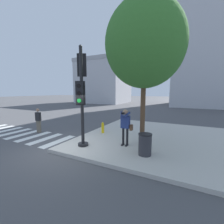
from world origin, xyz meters
The scene contains 11 objects.
ground_plane centered at (0.00, 0.00, 0.00)m, with size 160.00×160.00×0.00m, color #4C4C4F.
sidewalk_corner centered at (3.50, 3.50, 0.07)m, with size 8.00×8.00×0.15m.
crosswalk_stripes centered at (-4.63, 0.79, 0.00)m, with size 7.32×2.22×0.01m.
traffic_signal_pole centered at (0.61, 0.56, 2.67)m, with size 0.78×1.08×4.47m.
person_photographer centered at (2.36, 1.48, 1.16)m, with size 0.58×0.54×1.69m.
pedestrian_distant centered at (-3.71, 1.54, 0.83)m, with size 0.34×0.20×1.57m.
street_tree centered at (3.03, 1.89, 4.66)m, with size 3.44×3.44×6.41m.
fire_hydrant centered at (0.35, 2.84, 0.47)m, with size 0.17×0.23×0.65m.
trash_bin centered at (3.45, 0.82, 0.58)m, with size 0.54×0.54×0.87m.
building_left centered at (-13.24, 26.79, 5.02)m, with size 10.90×9.56×10.01m.
building_right centered at (9.66, 28.62, 9.75)m, with size 15.19×14.15×19.48m.
Camera 1 is at (4.82, -4.82, 2.65)m, focal length 24.00 mm.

